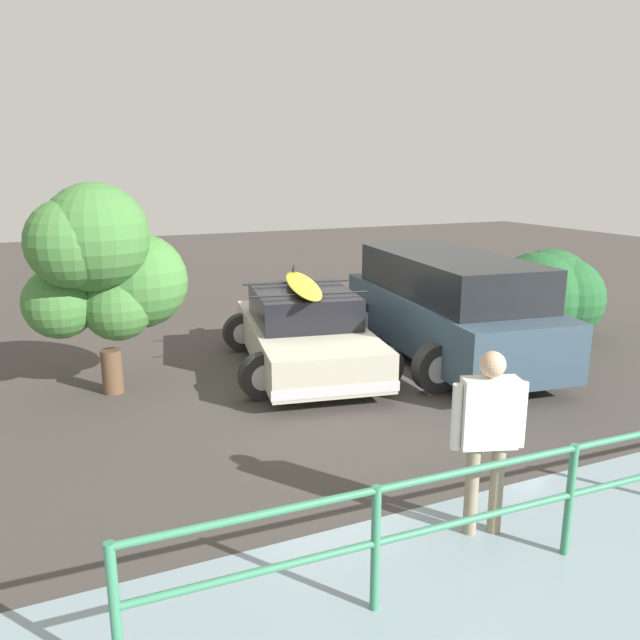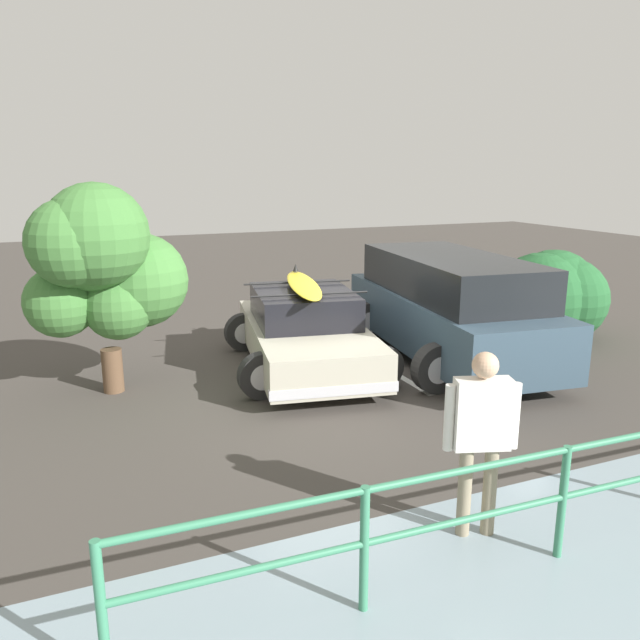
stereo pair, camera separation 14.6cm
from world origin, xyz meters
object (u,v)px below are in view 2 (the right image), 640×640
object	(u,v)px
suv_car	(448,306)
person_bystander	(481,428)
sedan_car	(305,331)
bush_near_right	(553,297)
bush_near_left	(102,261)

from	to	relation	value
suv_car	person_bystander	xyz separation A→B (m)	(2.80, 4.60, 0.10)
sedan_car	suv_car	size ratio (longest dim) A/B	0.82
bush_near_right	sedan_car	bearing A→B (deg)	-1.19
suv_car	bush_near_left	xyz separation A→B (m)	(5.49, -0.54, 1.02)
sedan_car	bush_near_left	distance (m)	3.33
sedan_car	suv_car	xyz separation A→B (m)	(-2.43, 0.49, 0.31)
sedan_car	bush_near_right	distance (m)	5.10
sedan_car	person_bystander	bearing A→B (deg)	85.86
sedan_car	bush_near_left	world-z (taller)	bush_near_left
suv_car	bush_near_left	distance (m)	5.61
person_bystander	suv_car	bearing A→B (deg)	-121.35
suv_car	sedan_car	bearing A→B (deg)	-11.50
bush_near_left	bush_near_right	size ratio (longest dim) A/B	1.29
sedan_car	person_bystander	distance (m)	5.12
sedan_car	suv_car	world-z (taller)	suv_car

